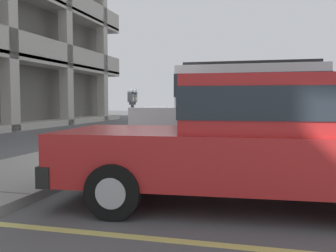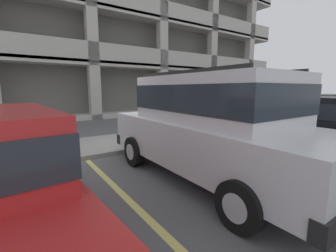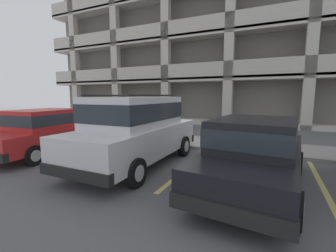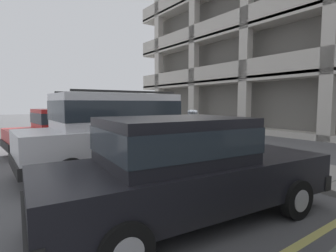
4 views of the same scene
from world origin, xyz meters
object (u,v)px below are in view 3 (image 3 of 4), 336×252
(red_sedan, at_px, (49,130))
(dark_hatchback, at_px, (255,152))
(silver_suv, at_px, (136,128))
(parking_meter_near, at_px, (171,117))
(parking_garage, at_px, (242,11))

(red_sedan, distance_m, dark_hatchback, 6.77)
(silver_suv, height_order, parking_meter_near, silver_suv)
(dark_hatchback, distance_m, parking_garage, 17.73)
(silver_suv, distance_m, red_sedan, 3.53)
(silver_suv, xyz_separation_m, parking_garage, (0.75, 15.10, 7.95))
(parking_garage, bearing_deg, dark_hatchback, -80.85)
(silver_suv, relative_size, dark_hatchback, 1.03)
(silver_suv, height_order, parking_garage, parking_garage)
(parking_meter_near, bearing_deg, red_sedan, -141.21)
(silver_suv, relative_size, parking_garage, 0.15)
(dark_hatchback, bearing_deg, red_sedan, -176.52)
(dark_hatchback, distance_m, parking_meter_near, 4.48)
(silver_suv, distance_m, parking_garage, 17.08)
(parking_meter_near, relative_size, parking_garage, 0.04)
(parking_meter_near, distance_m, parking_garage, 14.80)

